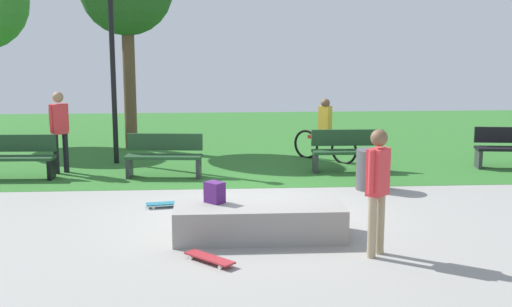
{
  "coord_description": "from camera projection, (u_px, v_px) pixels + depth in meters",
  "views": [
    {
      "loc": [
        -0.54,
        -11.02,
        3.08
      ],
      "look_at": [
        0.12,
        -0.69,
        1.15
      ],
      "focal_mm": 46.6,
      "sensor_mm": 36.0,
      "label": 1
    }
  ],
  "objects": [
    {
      "name": "ground_plane",
      "position": [
        247.0,
        212.0,
        11.41
      ],
      "size": [
        28.0,
        28.0,
        0.0
      ],
      "primitive_type": "plane",
      "color": "gray"
    },
    {
      "name": "grass_lawn",
      "position": [
        233.0,
        138.0,
        19.11
      ],
      "size": [
        26.6,
        12.29,
        0.01
      ],
      "primitive_type": "cube",
      "color": "#2D6B28",
      "rests_on": "ground_plane"
    },
    {
      "name": "concrete_ledge",
      "position": [
        259.0,
        221.0,
        9.97
      ],
      "size": [
        2.54,
        0.99,
        0.51
      ],
      "primitive_type": "cube",
      "color": "gray",
      "rests_on": "ground_plane"
    },
    {
      "name": "backpack_on_ledge",
      "position": [
        215.0,
        192.0,
        10.01
      ],
      "size": [
        0.34,
        0.34,
        0.32
      ],
      "primitive_type": "cube",
      "rotation": [
        0.0,
        0.0,
        5.48
      ],
      "color": "#4C1E66",
      "rests_on": "concrete_ledge"
    },
    {
      "name": "skater_performing_trick",
      "position": [
        378.0,
        182.0,
        9.02
      ],
      "size": [
        0.37,
        0.37,
        1.77
      ],
      "color": "tan",
      "rests_on": "ground_plane"
    },
    {
      "name": "skateboard_by_ledge",
      "position": [
        209.0,
        258.0,
        8.91
      ],
      "size": [
        0.7,
        0.71,
        0.08
      ],
      "color": "#A5262D",
      "rests_on": "ground_plane"
    },
    {
      "name": "skateboard_spare",
      "position": [
        169.0,
        203.0,
        11.72
      ],
      "size": [
        0.82,
        0.33,
        0.08
      ],
      "color": "teal",
      "rests_on": "ground_plane"
    },
    {
      "name": "park_bench_near_lamppost",
      "position": [
        164.0,
        155.0,
        14.05
      ],
      "size": [
        1.64,
        0.61,
        0.91
      ],
      "color": "#1E4223",
      "rests_on": "ground_plane"
    },
    {
      "name": "park_bench_by_oak",
      "position": [
        511.0,
        147.0,
        14.98
      ],
      "size": [
        1.65,
        0.67,
        0.91
      ],
      "color": "black",
      "rests_on": "ground_plane"
    },
    {
      "name": "park_bench_far_right",
      "position": [
        348.0,
        150.0,
        14.61
      ],
      "size": [
        1.61,
        0.49,
        0.91
      ],
      "color": "#1E4223",
      "rests_on": "ground_plane"
    },
    {
      "name": "park_bench_center_lawn",
      "position": [
        16.0,
        156.0,
        13.9
      ],
      "size": [
        1.62,
        0.53,
        0.91
      ],
      "color": "#1E4223",
      "rests_on": "ground_plane"
    },
    {
      "name": "lamp_post",
      "position": [
        112.0,
        54.0,
        15.12
      ],
      "size": [
        0.28,
        0.28,
        4.17
      ],
      "color": "black",
      "rests_on": "ground_plane"
    },
    {
      "name": "trash_bin",
      "position": [
        371.0,
        170.0,
        12.97
      ],
      "size": [
        0.59,
        0.59,
        0.78
      ],
      "primitive_type": "cylinder",
      "color": "#4C4C51",
      "rests_on": "ground_plane"
    },
    {
      "name": "pedestrian_with_backpack",
      "position": [
        59.0,
        124.0,
        14.34
      ],
      "size": [
        0.43,
        0.44,
        1.78
      ],
      "color": "black",
      "rests_on": "ground_plane"
    },
    {
      "name": "cyclist_on_bicycle",
      "position": [
        325.0,
        134.0,
        15.78
      ],
      "size": [
        1.33,
        1.33,
        1.52
      ],
      "color": "black",
      "rests_on": "ground_plane"
    }
  ]
}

